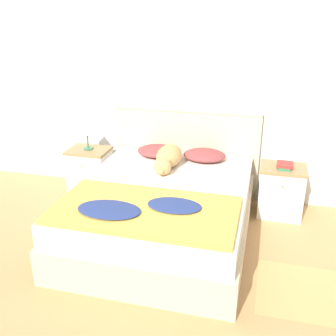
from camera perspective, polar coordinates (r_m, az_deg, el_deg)
ground_plane at (r=3.23m, az=-7.52°, el=-18.82°), size 16.00×16.00×0.00m
wall_back at (r=4.55m, az=1.73°, el=11.60°), size 9.00×0.06×2.55m
bed at (r=3.85m, az=-0.76°, el=-6.34°), size 1.63×2.02×0.55m
headboard at (r=4.65m, az=2.57°, el=2.55°), size 1.71×0.06×1.06m
nightstand_left at (r=4.85m, az=-11.22°, el=-0.42°), size 0.48×0.40×0.56m
nightstand_right at (r=4.41m, az=16.06°, el=-3.20°), size 0.48×0.40×0.56m
pillow_left at (r=4.46m, az=-1.51°, el=2.48°), size 0.47×0.38×0.11m
pillow_right at (r=4.35m, az=5.32°, el=1.87°), size 0.47×0.38×0.11m
quilt at (r=3.24m, az=-3.57°, el=-6.06°), size 1.51×0.82×0.07m
dog at (r=4.11m, az=0.01°, el=1.46°), size 0.26×0.67×0.23m
book_stack at (r=4.29m, az=16.54°, el=0.38°), size 0.17×0.22×0.05m
table_lamp at (r=4.68m, az=-11.70°, el=5.43°), size 0.17×0.17×0.32m
rug at (r=3.50m, az=21.71°, el=-16.72°), size 1.05×0.70×0.00m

